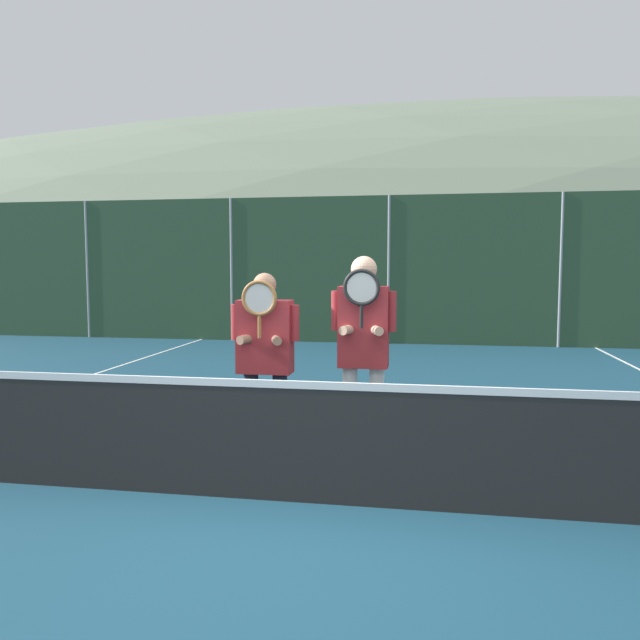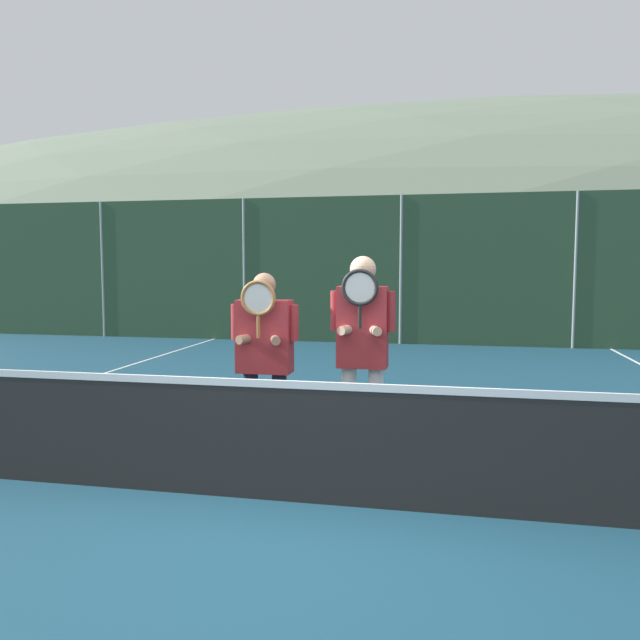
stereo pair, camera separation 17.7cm
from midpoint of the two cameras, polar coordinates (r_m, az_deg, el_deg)
The scene contains 11 objects.
ground_plane at distance 4.81m, azimuth -0.80°, elevation -16.32°, with size 120.00×120.00×0.00m, color navy.
hill_distant at distance 58.25m, azimuth 10.79°, elevation 3.20°, with size 137.90×76.61×26.81m.
clubhouse_building at distance 21.41m, azimuth 5.88°, elevation 4.99°, with size 22.10×5.50×3.46m.
fence_back at distance 13.98m, azimuth 7.76°, elevation 4.55°, with size 21.92×0.06×3.30m.
tennis_net at distance 4.66m, azimuth -0.80°, elevation -10.93°, with size 11.84×0.09×1.01m.
court_line_left_sideline at distance 9.29m, azimuth -24.08°, elevation -6.25°, with size 0.05×16.00×0.01m, color white.
player_leftmost at distance 5.48m, azimuth -4.18°, elevation -2.83°, with size 0.61×0.34×1.69m.
player_center_left at distance 5.34m, azimuth 4.85°, elevation -2.10°, with size 0.56×0.34×1.83m.
car_far_left at distance 17.75m, azimuth -10.49°, elevation 2.23°, with size 4.35×1.90×1.80m.
car_left_of_center at distance 16.59m, azimuth 5.15°, elevation 2.17°, with size 4.42×1.99×1.84m.
car_center at distance 16.84m, azimuth 22.11°, elevation 1.92°, with size 4.59×2.06×1.88m.
Camera 2 is at (1.06, -4.35, 1.75)m, focal length 35.00 mm.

